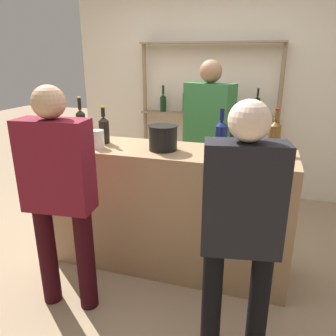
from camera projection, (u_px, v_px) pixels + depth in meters
ground_plane at (168, 262)px, 2.88m from camera, size 16.00×16.00×0.00m
bar_counter at (168, 209)px, 2.72m from camera, size 1.94×0.54×1.03m
back_wall at (211, 84)px, 4.13m from camera, size 3.54×0.12×2.80m
back_shelf at (208, 99)px, 4.02m from camera, size 1.72×0.18×1.89m
counter_bottle_0 at (104, 129)px, 2.70m from camera, size 0.08×0.08×0.31m
counter_bottle_1 at (221, 139)px, 2.27m from camera, size 0.08×0.08×0.35m
counter_bottle_2 at (275, 136)px, 2.42m from camera, size 0.09×0.09×0.33m
counter_bottle_3 at (81, 123)px, 2.87m from camera, size 0.08×0.08×0.36m
counter_bottle_4 at (257, 135)px, 2.45m from camera, size 0.09×0.09×0.32m
counter_bottle_5 at (234, 135)px, 2.39m from camera, size 0.08×0.08×0.37m
wine_glass at (263, 143)px, 2.32m from camera, size 0.08×0.08×0.14m
ice_bucket at (163, 138)px, 2.50m from camera, size 0.23×0.23×0.19m
cork_jar at (97, 139)px, 2.57m from camera, size 0.10×0.10×0.14m
customer_left at (58, 188)px, 2.13m from camera, size 0.47×0.24×1.56m
customer_right at (241, 223)px, 1.68m from camera, size 0.43×0.25×1.54m
server_behind_counter at (208, 132)px, 3.39m from camera, size 0.54×0.37×1.70m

